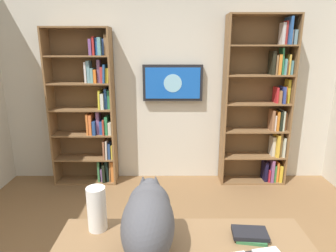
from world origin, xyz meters
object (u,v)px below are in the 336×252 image
paper_towel_roll (97,209)px  bookshelf_right (90,110)px  bookshelf_left (263,106)px  cat (148,218)px  wall_mounted_tv (173,83)px  desk_book_stack (250,235)px

paper_towel_roll → bookshelf_right: bearing=-74.8°
paper_towel_roll → bookshelf_left: bearing=-127.3°
bookshelf_left → cat: bookshelf_left is taller
bookshelf_left → wall_mounted_tv: 1.22m
bookshelf_left → paper_towel_roll: 2.75m
bookshelf_left → desk_book_stack: (0.79, 2.28, -0.29)m
wall_mounted_tv → cat: 2.49m
bookshelf_right → cat: (-0.91, 2.36, -0.09)m
desk_book_stack → cat: bearing=8.9°
wall_mounted_tv → bookshelf_left: bearing=176.0°
cat → desk_book_stack: cat is taller
bookshelf_left → cat: bearing=60.2°
wall_mounted_tv → paper_towel_roll: 2.37m
wall_mounted_tv → paper_towel_roll: bearing=78.0°
bookshelf_right → bookshelf_left: bearing=-179.9°
wall_mounted_tv → cat: wall_mounted_tv is taller
bookshelf_left → desk_book_stack: bookshelf_left is taller
bookshelf_left → wall_mounted_tv: (1.18, -0.08, 0.29)m
bookshelf_right → cat: 2.53m
wall_mounted_tv → desk_book_stack: wall_mounted_tv is taller
desk_book_stack → bookshelf_right: bearing=-57.1°
bookshelf_right → paper_towel_roll: (-0.59, 2.18, -0.14)m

